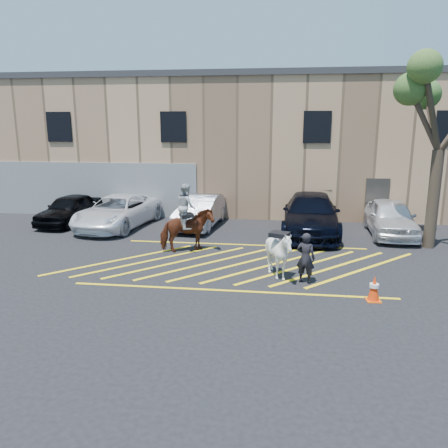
# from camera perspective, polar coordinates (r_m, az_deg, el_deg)

# --- Properties ---
(ground) EXTENTS (90.00, 90.00, 0.00)m
(ground) POSITION_cam_1_polar(r_m,az_deg,el_deg) (15.47, 2.06, -4.93)
(ground) COLOR black
(ground) RESTS_ON ground
(car_black_suv) EXTENTS (2.12, 4.33, 1.42)m
(car_black_suv) POSITION_cam_1_polar(r_m,az_deg,el_deg) (22.46, -19.52, 1.84)
(car_black_suv) COLOR black
(car_black_suv) RESTS_ON ground
(car_white_pickup) EXTENTS (3.16, 5.62, 1.48)m
(car_white_pickup) POSITION_cam_1_polar(r_m,az_deg,el_deg) (20.99, -13.72, 1.57)
(car_white_pickup) COLOR white
(car_white_pickup) RESTS_ON ground
(car_silver_sedan) EXTENTS (2.00, 4.62, 1.48)m
(car_silver_sedan) POSITION_cam_1_polar(r_m,az_deg,el_deg) (20.56, -3.08, 1.69)
(car_silver_sedan) COLOR #9598A2
(car_silver_sedan) RESTS_ON ground
(car_blue_suv) EXTENTS (2.68, 6.02, 1.72)m
(car_blue_suv) POSITION_cam_1_polar(r_m,az_deg,el_deg) (19.57, 11.26, 1.24)
(car_blue_suv) COLOR black
(car_blue_suv) RESTS_ON ground
(car_white_suv) EXTENTS (2.05, 4.66, 1.56)m
(car_white_suv) POSITION_cam_1_polar(r_m,az_deg,el_deg) (20.26, 20.90, 0.79)
(car_white_suv) COLOR white
(car_white_suv) RESTS_ON ground
(handler) EXTENTS (0.67, 0.55, 1.57)m
(handler) POSITION_cam_1_polar(r_m,az_deg,el_deg) (13.47, 10.61, -4.38)
(handler) COLOR black
(handler) RESTS_ON ground
(warehouse) EXTENTS (32.42, 10.20, 7.30)m
(warehouse) POSITION_cam_1_polar(r_m,az_deg,el_deg) (26.71, 4.57, 10.55)
(warehouse) COLOR tan
(warehouse) RESTS_ON ground
(hatching_zone) EXTENTS (12.60, 5.12, 0.01)m
(hatching_zone) POSITION_cam_1_polar(r_m,az_deg,el_deg) (15.18, 1.96, -5.25)
(hatching_zone) COLOR yellow
(hatching_zone) RESTS_ON ground
(mounted_bay) EXTENTS (2.16, 1.66, 2.59)m
(mounted_bay) POSITION_cam_1_polar(r_m,az_deg,el_deg) (16.46, -4.90, -0.09)
(mounted_bay) COLOR #612A17
(mounted_bay) RESTS_ON ground
(saddled_white) EXTENTS (1.70, 1.80, 1.59)m
(saddled_white) POSITION_cam_1_polar(r_m,az_deg,el_deg) (13.73, 7.19, -3.85)
(saddled_white) COLOR white
(saddled_white) RESTS_ON ground
(traffic_cone) EXTENTS (0.41, 0.41, 0.73)m
(traffic_cone) POSITION_cam_1_polar(r_m,az_deg,el_deg) (12.72, 19.01, -7.93)
(traffic_cone) COLOR #FF580A
(traffic_cone) RESTS_ON ground
(tree) EXTENTS (3.99, 4.37, 7.31)m
(tree) POSITION_cam_1_polar(r_m,az_deg,el_deg) (18.44, 26.80, 14.55)
(tree) COLOR #403327
(tree) RESTS_ON ground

